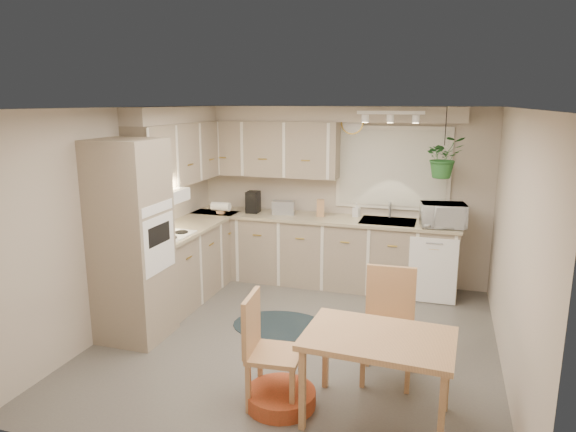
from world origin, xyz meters
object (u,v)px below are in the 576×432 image
Objects in this scene: pet_bed at (281,398)px; microwave at (443,213)px; chair_back at (388,327)px; braided_rug at (280,325)px; dining_table at (377,378)px; chair_left at (275,351)px.

microwave is at bearing 67.41° from pet_bed.
pet_bed is 1.09× the size of microwave.
chair_back reaches higher than pet_bed.
dining_table is at bearing -48.40° from braided_rug.
microwave reaches higher than chair_back.
dining_table reaches higher than pet_bed.
dining_table is 2.94m from microwave.
pet_bed is (-0.78, -0.68, -0.43)m from chair_back.
chair_back is (0.01, 0.64, 0.14)m from dining_table.
chair_back is at bearing 89.40° from dining_table.
dining_table is 1.93m from braided_rug.
pet_bed reaches higher than braided_rug.
chair_left reaches higher than pet_bed.
microwave is at bearing 151.58° from chair_left.
microwave reaches higher than chair_left.
chair_left is 3.16m from microwave.
chair_back reaches higher than braided_rug.
chair_back is 2.29m from microwave.
microwave reaches higher than pet_bed.
chair_back is at bearing -110.21° from microwave.
braided_rug is 2.44m from microwave.
microwave is (0.41, 2.81, 0.76)m from dining_table.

